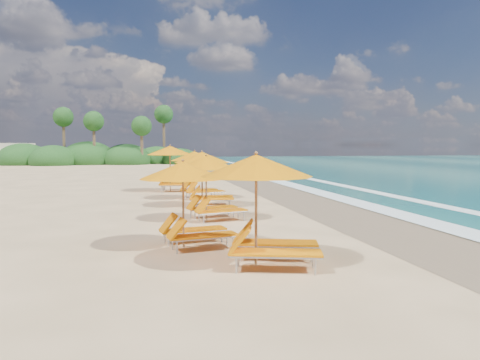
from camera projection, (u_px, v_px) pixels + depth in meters
name	position (u px, v px, depth m)	size (l,w,h in m)	color
ground	(240.00, 211.00, 17.70)	(160.00, 160.00, 0.00)	#D6B17D
wet_sand	(336.00, 208.00, 18.51)	(4.00, 160.00, 0.01)	#7E694B
surf_foam	(396.00, 205.00, 19.06)	(4.00, 160.00, 0.01)	white
station_0	(265.00, 202.00, 9.61)	(3.04, 2.95, 2.43)	olive
station_1	(190.00, 198.00, 11.35)	(2.64, 2.52, 2.21)	olive
station_2	(211.00, 183.00, 15.48)	(2.75, 2.64, 2.25)	olive
station_3	(206.00, 175.00, 18.92)	(2.72, 2.58, 2.33)	olive
station_4	(198.00, 171.00, 21.67)	(2.85, 2.75, 2.32)	olive
station_5	(174.00, 165.00, 25.13)	(3.04, 2.89, 2.58)	olive
treeline	(96.00, 157.00, 60.02)	(25.80, 8.80, 9.74)	#163D14
beach_building	(3.00, 154.00, 59.96)	(7.00, 5.00, 2.80)	beige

